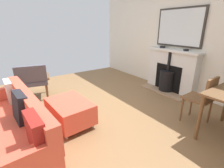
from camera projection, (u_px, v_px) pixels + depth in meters
The scene contains 10 objects.
ground_plane at pixel (74, 118), 2.97m from camera, with size 5.45×5.53×0.01m, color olive.
wall_left at pixel (176, 33), 3.97m from camera, with size 0.12×5.53×2.82m, color silver.
fireplace at pixel (170, 73), 4.07m from camera, with size 0.55×1.37×1.04m.
mirror_over_mantel at pixel (179, 28), 3.78m from camera, with size 0.04×1.18×0.86m.
mantel_bowl_near at pixel (162, 47), 4.15m from camera, with size 0.14×0.14×0.05m.
mantel_bowl_far at pixel (186, 50), 3.65m from camera, with size 0.12×0.12×0.04m.
sofa at pixel (8, 129), 2.08m from camera, with size 0.95×1.98×0.78m.
ottoman at pixel (70, 111), 2.69m from camera, with size 0.61×0.85×0.42m.
armchair_accent at pixel (33, 79), 3.56m from camera, with size 0.78×0.72×0.82m.
dining_chair_near_fireplace at pixel (203, 97), 2.62m from camera, with size 0.42×0.42×0.83m.
Camera 1 is at (0.93, 2.52, 1.57)m, focal length 26.26 mm.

